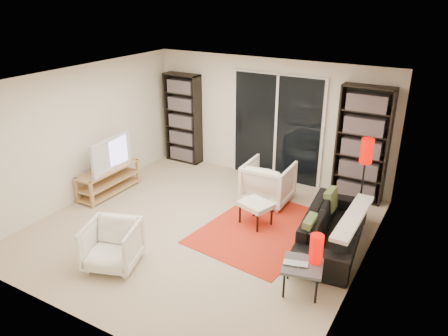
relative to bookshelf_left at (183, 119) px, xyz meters
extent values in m
plane|color=beige|center=(1.95, -2.33, -0.98)|extent=(5.00, 5.00, 0.00)
cube|color=white|center=(1.95, 0.17, 0.22)|extent=(5.00, 0.02, 2.40)
cube|color=white|center=(1.95, -4.83, 0.22)|extent=(5.00, 0.02, 2.40)
cube|color=white|center=(-0.55, -2.33, 0.22)|extent=(0.02, 5.00, 2.40)
cube|color=white|center=(4.45, -2.33, 0.22)|extent=(0.02, 5.00, 2.40)
cube|color=white|center=(1.95, -2.33, 1.42)|extent=(5.00, 5.00, 0.02)
cube|color=white|center=(2.15, 0.14, 0.07)|extent=(1.92, 0.06, 2.16)
cube|color=black|center=(2.15, 0.10, 0.07)|extent=(1.80, 0.02, 2.10)
cube|color=white|center=(2.15, 0.09, 0.07)|extent=(0.05, 0.02, 2.10)
cube|color=black|center=(0.00, 0.01, 0.00)|extent=(0.80, 0.30, 1.95)
cube|color=olive|center=(0.00, -0.01, 0.00)|extent=(0.70, 0.22, 1.85)
cube|color=black|center=(3.85, 0.01, 0.07)|extent=(0.90, 0.30, 2.10)
cube|color=olive|center=(3.85, -0.01, 0.07)|extent=(0.80, 0.22, 2.00)
cube|color=tan|center=(-0.28, -2.09, -0.50)|extent=(0.42, 1.31, 0.04)
cube|color=tan|center=(-0.28, -2.09, -0.73)|extent=(0.42, 1.31, 0.03)
cube|color=tan|center=(-0.28, -2.09, -0.92)|extent=(0.42, 1.31, 0.04)
cube|color=tan|center=(-0.46, -2.70, -0.73)|extent=(0.05, 0.05, 0.50)
cube|color=tan|center=(-0.46, -1.47, -0.73)|extent=(0.05, 0.05, 0.50)
cube|color=tan|center=(-0.10, -2.70, -0.73)|extent=(0.05, 0.05, 0.50)
cube|color=tan|center=(-0.10, -1.47, -0.73)|extent=(0.05, 0.05, 0.50)
imported|color=black|center=(-0.26, -2.09, -0.17)|extent=(0.24, 1.08, 0.62)
cube|color=red|center=(2.83, -1.88, -0.97)|extent=(1.91, 2.42, 0.01)
imported|color=black|center=(3.94, -1.78, -0.68)|extent=(0.99, 2.06, 0.58)
imported|color=white|center=(2.48, -0.92, -0.60)|extent=(0.83, 0.86, 0.76)
imported|color=white|center=(1.43, -3.81, -0.65)|extent=(0.89, 0.91, 0.65)
cube|color=white|center=(2.66, -1.79, -0.62)|extent=(0.61, 0.55, 0.08)
cylinder|color=black|center=(2.41, -1.88, -0.82)|extent=(0.04, 0.04, 0.32)
cylinder|color=black|center=(2.52, -1.57, -0.82)|extent=(0.04, 0.04, 0.32)
cylinder|color=black|center=(2.80, -2.01, -0.82)|extent=(0.04, 0.04, 0.32)
cylinder|color=black|center=(2.90, -1.69, -0.82)|extent=(0.04, 0.04, 0.32)
cube|color=#49494E|center=(3.92, -3.03, -0.60)|extent=(0.60, 0.60, 0.04)
cylinder|color=black|center=(3.77, -3.27, -0.79)|extent=(0.03, 0.03, 0.38)
cylinder|color=black|center=(3.68, -2.88, -0.79)|extent=(0.03, 0.03, 0.38)
cylinder|color=black|center=(4.16, -3.17, -0.79)|extent=(0.03, 0.03, 0.38)
cylinder|color=black|center=(4.06, -2.78, -0.79)|extent=(0.03, 0.03, 0.38)
imported|color=silver|center=(3.85, -3.12, -0.56)|extent=(0.35, 0.27, 0.02)
cylinder|color=#C60400|center=(4.03, -2.89, -0.38)|extent=(0.17, 0.17, 0.39)
cylinder|color=black|center=(4.11, -0.90, -0.96)|extent=(0.22, 0.22, 0.03)
cylinder|color=black|center=(4.11, -0.90, -0.42)|extent=(0.03, 0.03, 1.11)
cylinder|color=#C60400|center=(4.11, -0.90, 0.30)|extent=(0.20, 0.20, 0.40)
camera|label=1|loc=(5.35, -7.51, 2.66)|focal=35.00mm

